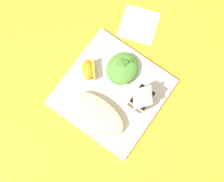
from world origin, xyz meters
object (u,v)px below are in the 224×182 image
milk_carton (141,99)px  paper_napkin (139,25)px  cheesy_pizza_bread (98,113)px  green_salad_pile (122,68)px  orange_wedge_front (89,70)px  white_plate (112,92)px

milk_carton → paper_napkin: bearing=-145.9°
cheesy_pizza_bread → green_salad_pile: size_ratio=1.73×
orange_wedge_front → white_plate: bearing=83.1°
milk_carton → green_salad_pile: bearing=-117.4°
milk_carton → orange_wedge_front: milk_carton is taller
orange_wedge_front → paper_napkin: (-0.21, 0.03, -0.03)m
milk_carton → orange_wedge_front: (0.01, -0.17, -0.04)m
cheesy_pizza_bread → green_salad_pile: green_salad_pile is taller
green_salad_pile → milk_carton: 0.11m
white_plate → cheesy_pizza_bread: cheesy_pizza_bread is taller
milk_carton → orange_wedge_front: bearing=-86.4°
cheesy_pizza_bread → orange_wedge_front: bearing=-131.7°
cheesy_pizza_bread → milk_carton: 0.13m
cheesy_pizza_bread → paper_napkin: 0.30m
paper_napkin → cheesy_pizza_bread: bearing=11.9°
cheesy_pizza_bread → paper_napkin: bearing=-168.1°
cheesy_pizza_bread → paper_napkin: size_ratio=1.57×
white_plate → cheesy_pizza_bread: bearing=4.8°
cheesy_pizza_bread → paper_napkin: (-0.29, -0.06, -0.03)m
paper_napkin → white_plate: bearing=14.1°
green_salad_pile → milk_carton: size_ratio=0.91×
white_plate → paper_napkin: bearing=-165.9°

